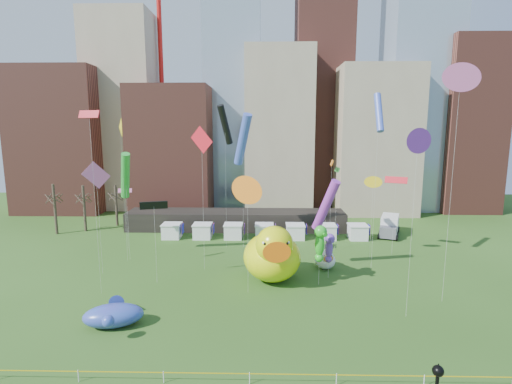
{
  "coord_description": "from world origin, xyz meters",
  "views": [
    {
      "loc": [
        0.97,
        -24.18,
        17.53
      ],
      "look_at": [
        0.24,
        9.44,
        12.0
      ],
      "focal_mm": 27.0,
      "sensor_mm": 36.0,
      "label": 1
    }
  ],
  "objects_px": {
    "small_duck": "(325,259)",
    "whale_inflatable": "(114,314)",
    "big_duck": "(272,254)",
    "box_truck": "(389,225)",
    "seahorse_purple": "(329,246)",
    "seahorse_green": "(320,241)"
  },
  "relations": [
    {
      "from": "small_duck",
      "to": "seahorse_purple",
      "type": "bearing_deg",
      "value": -95.61
    },
    {
      "from": "box_truck",
      "to": "whale_inflatable",
      "type": "bearing_deg",
      "value": -116.88
    },
    {
      "from": "seahorse_green",
      "to": "seahorse_purple",
      "type": "bearing_deg",
      "value": 32.78
    },
    {
      "from": "box_truck",
      "to": "seahorse_green",
      "type": "bearing_deg",
      "value": -103.35
    },
    {
      "from": "seahorse_green",
      "to": "whale_inflatable",
      "type": "height_order",
      "value": "seahorse_green"
    },
    {
      "from": "seahorse_purple",
      "to": "whale_inflatable",
      "type": "distance_m",
      "value": 24.29
    },
    {
      "from": "small_duck",
      "to": "whale_inflatable",
      "type": "xyz_separation_m",
      "value": [
        -21.28,
        -14.63,
        -0.2
      ]
    },
    {
      "from": "big_duck",
      "to": "seahorse_purple",
      "type": "bearing_deg",
      "value": 3.76
    },
    {
      "from": "big_duck",
      "to": "seahorse_green",
      "type": "bearing_deg",
      "value": -15.28
    },
    {
      "from": "big_duck",
      "to": "seahorse_green",
      "type": "height_order",
      "value": "big_duck"
    },
    {
      "from": "seahorse_purple",
      "to": "box_truck",
      "type": "distance_m",
      "value": 23.58
    },
    {
      "from": "box_truck",
      "to": "small_duck",
      "type": "bearing_deg",
      "value": -107.84
    },
    {
      "from": "seahorse_green",
      "to": "small_duck",
      "type": "bearing_deg",
      "value": 51.52
    },
    {
      "from": "box_truck",
      "to": "big_duck",
      "type": "bearing_deg",
      "value": -113.22
    },
    {
      "from": "big_duck",
      "to": "small_duck",
      "type": "height_order",
      "value": "big_duck"
    },
    {
      "from": "seahorse_purple",
      "to": "whale_inflatable",
      "type": "bearing_deg",
      "value": -163.62
    },
    {
      "from": "small_duck",
      "to": "box_truck",
      "type": "relative_size",
      "value": 0.47
    },
    {
      "from": "whale_inflatable",
      "to": "box_truck",
      "type": "height_order",
      "value": "box_truck"
    },
    {
      "from": "seahorse_purple",
      "to": "small_duck",
      "type": "bearing_deg",
      "value": 75.8
    },
    {
      "from": "small_duck",
      "to": "seahorse_purple",
      "type": "relative_size",
      "value": 0.67
    },
    {
      "from": "big_duck",
      "to": "box_truck",
      "type": "distance_m",
      "value": 28.55
    },
    {
      "from": "seahorse_green",
      "to": "big_duck",
      "type": "bearing_deg",
      "value": 147.73
    }
  ]
}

